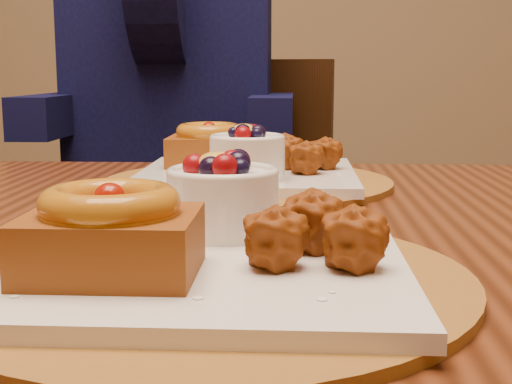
{
  "coord_description": "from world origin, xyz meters",
  "views": [
    {
      "loc": [
        0.18,
        -0.79,
        0.91
      ],
      "look_at": [
        0.15,
        -0.25,
        0.81
      ],
      "focal_mm": 50.0,
      "sensor_mm": 36.0,
      "label": 1
    }
  ],
  "objects_px": {
    "dining_table": "(233,293)",
    "chair_far": "(222,244)",
    "place_setting_far": "(245,167)",
    "place_setting_near": "(202,248)",
    "diner": "(170,51)"
  },
  "relations": [
    {
      "from": "dining_table",
      "to": "place_setting_near",
      "type": "xyz_separation_m",
      "value": [
        -0.0,
        -0.21,
        0.1
      ]
    },
    {
      "from": "chair_far",
      "to": "diner",
      "type": "distance_m",
      "value": 0.44
    },
    {
      "from": "dining_table",
      "to": "place_setting_far",
      "type": "bearing_deg",
      "value": 90.77
    },
    {
      "from": "place_setting_near",
      "to": "place_setting_far",
      "type": "distance_m",
      "value": 0.43
    },
    {
      "from": "dining_table",
      "to": "chair_far",
      "type": "xyz_separation_m",
      "value": [
        -0.1,
        0.86,
        -0.16
      ]
    },
    {
      "from": "dining_table",
      "to": "diner",
      "type": "height_order",
      "value": "diner"
    },
    {
      "from": "diner",
      "to": "place_setting_far",
      "type": "bearing_deg",
      "value": -65.63
    },
    {
      "from": "chair_far",
      "to": "diner",
      "type": "xyz_separation_m",
      "value": [
        -0.11,
        0.01,
        0.43
      ]
    },
    {
      "from": "dining_table",
      "to": "place_setting_far",
      "type": "distance_m",
      "value": 0.24
    },
    {
      "from": "place_setting_near",
      "to": "diner",
      "type": "xyz_separation_m",
      "value": [
        -0.21,
        1.09,
        0.16
      ]
    },
    {
      "from": "place_setting_far",
      "to": "place_setting_near",
      "type": "bearing_deg",
      "value": -89.99
    },
    {
      "from": "place_setting_far",
      "to": "chair_far",
      "type": "bearing_deg",
      "value": 98.58
    },
    {
      "from": "place_setting_far",
      "to": "dining_table",
      "type": "bearing_deg",
      "value": -89.23
    },
    {
      "from": "diner",
      "to": "chair_far",
      "type": "bearing_deg",
      "value": 0.6
    },
    {
      "from": "place_setting_far",
      "to": "chair_far",
      "type": "height_order",
      "value": "chair_far"
    }
  ]
}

